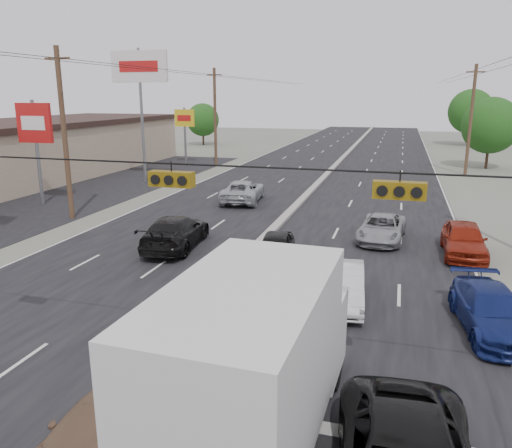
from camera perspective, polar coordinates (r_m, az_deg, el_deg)
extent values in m
plane|color=#606356|center=(14.17, -14.38, -17.01)|extent=(200.00, 200.00, 0.00)
cube|color=black|center=(41.44, 6.86, 4.29)|extent=(20.00, 160.00, 0.02)
cube|color=gray|center=(41.42, 6.87, 4.42)|extent=(0.50, 160.00, 0.20)
cube|color=tan|center=(48.20, -26.61, 7.06)|extent=(12.00, 42.00, 4.60)
cube|color=black|center=(42.99, -17.34, 4.10)|extent=(10.00, 42.00, 0.02)
cylinder|color=#422D1E|center=(31.68, -21.05, 9.42)|extent=(0.30, 0.30, 10.00)
cube|color=#422D1E|center=(31.66, -21.78, 17.17)|extent=(1.60, 0.12, 0.12)
cylinder|color=#422D1E|center=(53.78, -4.69, 12.04)|extent=(0.30, 0.30, 10.00)
cube|color=#422D1E|center=(53.77, -4.79, 16.62)|extent=(1.60, 0.12, 0.12)
cylinder|color=#422D1E|center=(50.69, 23.33, 10.78)|extent=(0.30, 0.30, 10.00)
cube|color=#422D1E|center=(50.68, 23.83, 15.62)|extent=(1.60, 0.12, 0.12)
cylinder|color=black|center=(12.23, -16.08, 6.90)|extent=(25.00, 0.04, 0.04)
cube|color=#72590C|center=(11.56, -9.61, 5.09)|extent=(1.05, 0.30, 0.35)
cube|color=#72590C|center=(10.44, 16.06, 3.73)|extent=(1.05, 0.30, 0.35)
cylinder|color=slate|center=(36.94, -23.69, 7.42)|extent=(0.24, 0.24, 7.00)
cube|color=#B21414|center=(36.79, -24.01, 10.50)|extent=(2.60, 0.25, 2.60)
cylinder|color=slate|center=(43.68, -12.90, 11.82)|extent=(0.24, 0.24, 11.00)
cube|color=silver|center=(43.70, -13.22, 17.13)|extent=(5.00, 0.25, 2.50)
cylinder|color=slate|center=(55.23, -8.10, 9.93)|extent=(0.24, 0.24, 6.00)
cube|color=gold|center=(55.12, -8.17, 11.90)|extent=(2.20, 0.25, 1.80)
cylinder|color=#382619|center=(76.08, -6.05, 9.77)|extent=(0.28, 0.28, 2.16)
sphere|color=#194612|center=(75.91, -6.10, 11.76)|extent=(4.80, 4.80, 4.80)
cylinder|color=#382619|center=(56.26, 24.90, 7.04)|extent=(0.28, 0.28, 2.52)
sphere|color=#194612|center=(56.01, 25.24, 10.16)|extent=(5.60, 5.60, 5.60)
cylinder|color=#382619|center=(81.05, 23.10, 9.26)|extent=(0.28, 0.28, 2.88)
sphere|color=#194612|center=(80.87, 23.35, 11.73)|extent=(6.40, 6.40, 6.40)
cube|color=black|center=(11.56, 0.35, -21.55)|extent=(2.84, 7.85, 0.28)
cube|color=silver|center=(9.82, -1.28, -15.54)|extent=(2.98, 5.64, 3.10)
cube|color=silver|center=(13.44, 4.13, -11.64)|extent=(2.74, 2.20, 2.00)
cylinder|color=black|center=(13.91, -1.04, -14.77)|extent=(0.37, 1.01, 1.00)
cylinder|color=black|center=(13.42, 8.78, -16.12)|extent=(0.37, 1.01, 1.00)
imported|color=brown|center=(11.10, -15.86, -22.10)|extent=(2.88, 5.63, 1.56)
imported|color=#AE0A13|center=(16.64, -3.07, -9.01)|extent=(1.42, 4.04, 1.33)
imported|color=black|center=(22.29, 2.21, -2.81)|extent=(1.97, 4.04, 1.33)
imported|color=silver|center=(18.26, 9.85, -6.91)|extent=(1.90, 4.35, 1.39)
imported|color=gray|center=(26.44, 14.17, -0.49)|extent=(2.51, 4.82, 1.30)
imported|color=navy|center=(17.63, 25.35, -9.02)|extent=(2.53, 4.91, 1.36)
imported|color=maroon|center=(25.12, 22.66, -1.66)|extent=(1.86, 4.60, 1.57)
imported|color=black|center=(24.73, -9.18, -0.92)|extent=(2.75, 5.64, 1.58)
imported|color=#A6AAAE|center=(35.07, -1.52, 3.78)|extent=(3.16, 5.70, 1.51)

